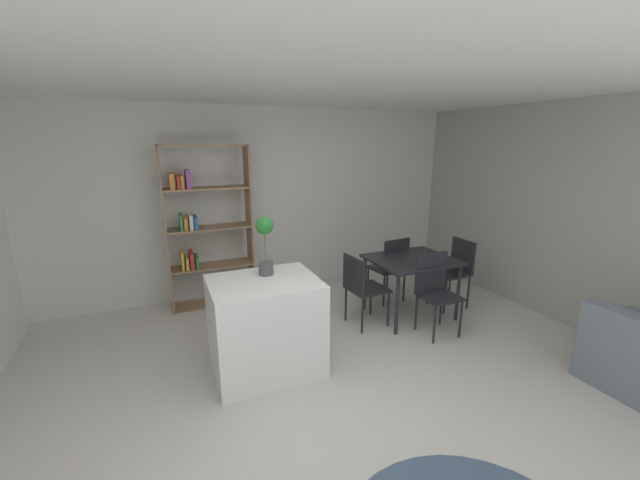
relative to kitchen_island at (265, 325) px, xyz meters
name	(u,v)px	position (x,y,z in m)	size (l,w,h in m)	color
ground_plane	(320,402)	(0.29, -0.68, -0.47)	(9.44, 9.44, 0.00)	beige
ceiling_slab	(320,65)	(0.29, -0.68, 2.25)	(6.86, 5.71, 0.06)	white
back_partition	(243,203)	(0.29, 2.14, 0.88)	(6.86, 0.06, 2.69)	silver
right_partition_gray	(595,220)	(3.69, -0.68, 0.88)	(0.06, 5.71, 2.69)	#B2ADA3
kitchen_island	(265,325)	(0.00, 0.00, 0.00)	(1.02, 0.80, 0.93)	white
potted_plant_on_island	(265,240)	(0.07, 0.15, 0.82)	(0.17, 0.17, 0.58)	#4C4C51
open_bookshelf	(203,225)	(-0.33, 1.83, 0.66)	(1.11, 0.35, 2.17)	#997551
dining_table	(411,265)	(2.04, 0.44, 0.22)	(1.03, 0.87, 0.77)	#232328
dining_chair_far	(391,264)	(2.05, 0.90, 0.09)	(0.46, 0.47, 0.93)	#232328
dining_chair_window_side	(455,267)	(2.77, 0.44, 0.09)	(0.46, 0.41, 0.93)	#232328
dining_chair_island_side	(361,284)	(1.31, 0.43, 0.07)	(0.47, 0.46, 0.89)	#232328
dining_chair_near	(435,286)	(2.04, -0.02, 0.10)	(0.44, 0.41, 0.94)	#232328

